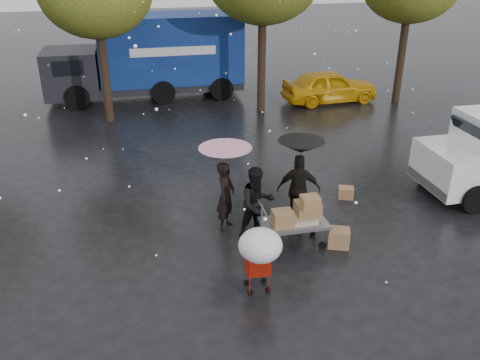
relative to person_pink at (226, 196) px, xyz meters
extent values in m
plane|color=black|center=(0.65, -1.21, -0.85)|extent=(90.00, 90.00, 0.00)
imported|color=black|center=(0.00, 0.00, 0.00)|extent=(0.67, 0.74, 1.71)
imported|color=black|center=(0.61, -0.60, 0.03)|extent=(0.98, 0.83, 1.78)
imported|color=black|center=(1.77, -0.13, 0.04)|extent=(1.13, 0.71, 1.78)
cylinder|color=#4C4C4C|center=(0.00, 0.00, 0.11)|extent=(0.02, 0.02, 1.93)
cone|color=#D25683|center=(0.00, 0.00, 1.08)|extent=(1.23, 1.23, 0.30)
sphere|color=#4C4C4C|center=(0.00, 0.00, 1.11)|extent=(0.06, 0.06, 0.06)
cylinder|color=#4C4C4C|center=(1.77, -0.13, 0.15)|extent=(0.02, 0.02, 2.00)
cone|color=black|center=(1.77, -0.13, 1.15)|extent=(1.09, 1.09, 0.30)
sphere|color=#4C4C4C|center=(1.77, -0.13, 1.18)|extent=(0.06, 0.06, 0.06)
cube|color=slate|center=(1.35, -1.08, -0.30)|extent=(1.50, 0.80, 0.08)
cylinder|color=slate|center=(0.60, -1.08, -0.05)|extent=(0.04, 0.04, 0.60)
cube|color=#935F40|center=(1.70, -0.98, -0.06)|extent=(0.55, 0.45, 0.40)
cube|color=#935F40|center=(1.05, -1.18, -0.09)|extent=(0.45, 0.40, 0.35)
cube|color=#935F40|center=(1.65, -1.23, 0.28)|extent=(0.40, 0.35, 0.28)
cube|color=tan|center=(1.40, -1.08, -0.20)|extent=(0.90, 0.55, 0.12)
cylinder|color=black|center=(0.75, -1.40, -0.77)|extent=(0.16, 0.05, 0.16)
cylinder|color=black|center=(0.75, -0.76, -0.77)|extent=(0.16, 0.05, 0.16)
cylinder|color=black|center=(1.95, -1.40, -0.77)|extent=(0.16, 0.05, 0.16)
cylinder|color=black|center=(1.95, -0.76, -0.77)|extent=(0.16, 0.05, 0.16)
cube|color=#A21609|center=(0.14, -2.51, -0.20)|extent=(0.47, 0.41, 0.45)
cylinder|color=#A21609|center=(0.14, -2.70, 0.17)|extent=(0.42, 0.02, 0.02)
cylinder|color=#4C4C4C|center=(0.14, -2.70, 0.10)|extent=(0.02, 0.02, 0.60)
ellipsoid|color=white|center=(0.14, -2.70, 0.30)|extent=(0.84, 0.84, 0.63)
cylinder|color=black|center=(-0.04, -2.67, -0.79)|extent=(0.12, 0.04, 0.12)
cylinder|color=black|center=(-0.04, -2.35, -0.79)|extent=(0.12, 0.04, 0.12)
cylinder|color=black|center=(0.32, -2.67, -0.79)|extent=(0.12, 0.04, 0.12)
cylinder|color=black|center=(0.32, -2.35, -0.79)|extent=(0.12, 0.04, 0.12)
cube|color=white|center=(6.12, 0.34, 0.00)|extent=(1.20, 1.95, 1.10)
cube|color=black|center=(6.67, 0.34, 0.85)|extent=(0.37, 1.70, 0.67)
cube|color=slate|center=(5.57, 0.34, -0.40)|extent=(0.12, 1.90, 0.25)
cylinder|color=black|center=(6.32, -0.61, -0.47)|extent=(0.76, 0.28, 0.76)
cylinder|color=black|center=(6.32, 1.29, -0.47)|extent=(0.76, 0.28, 0.76)
cube|color=navy|center=(-0.13, 11.75, 1.25)|extent=(6.00, 2.50, 2.80)
cube|color=black|center=(-4.33, 11.75, 0.40)|extent=(2.20, 2.40, 1.90)
cube|color=black|center=(-1.13, 11.75, -0.30)|extent=(8.00, 2.30, 0.35)
cube|color=white|center=(-0.13, 10.49, 1.35)|extent=(3.50, 0.03, 0.35)
cylinder|color=black|center=(-4.13, 10.60, -0.35)|extent=(1.00, 0.30, 1.00)
cylinder|color=black|center=(-4.13, 12.90, -0.35)|extent=(1.00, 0.30, 1.00)
cylinder|color=black|center=(1.87, 10.60, -0.35)|extent=(1.00, 0.30, 1.00)
cylinder|color=black|center=(1.87, 12.90, -0.35)|extent=(1.00, 0.30, 1.00)
cube|color=#935F40|center=(2.34, -1.38, -0.64)|extent=(0.58, 0.53, 0.43)
cube|color=#935F40|center=(3.46, 0.82, -0.70)|extent=(0.48, 0.43, 0.31)
imported|color=#DA9A0B|center=(6.31, 9.35, -0.17)|extent=(4.12, 1.85, 1.37)
cylinder|color=black|center=(-2.85, 8.79, 1.39)|extent=(0.32, 0.32, 4.48)
cylinder|color=black|center=(3.15, 8.79, 1.60)|extent=(0.32, 0.32, 4.90)
cylinder|color=black|center=(9.15, 8.79, 1.46)|extent=(0.32, 0.32, 4.62)
camera|label=1|loc=(-1.97, -10.50, 5.51)|focal=38.00mm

